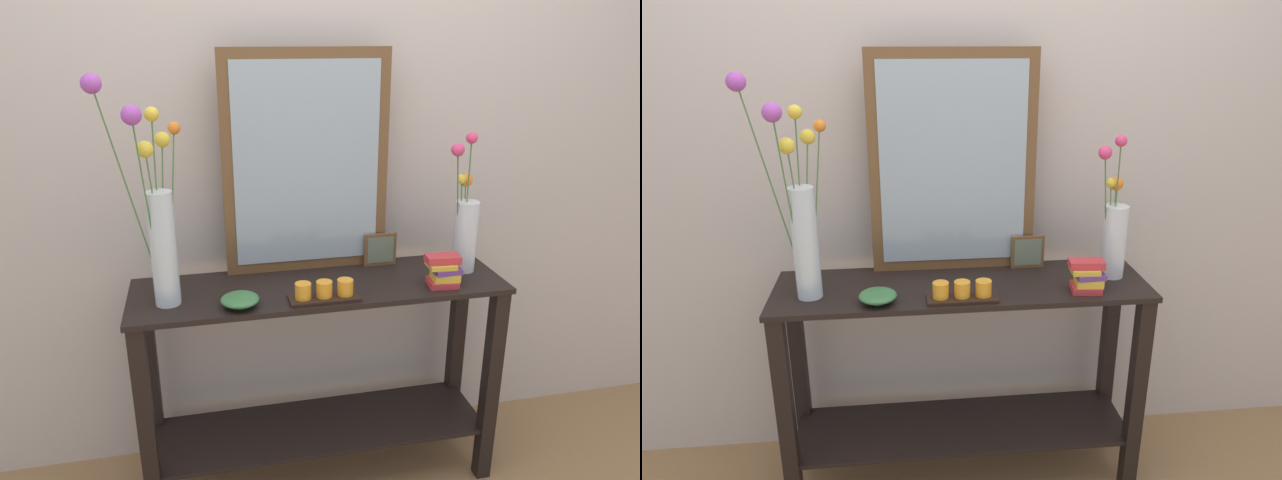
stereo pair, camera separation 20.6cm
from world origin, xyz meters
TOP-DOWN VIEW (x-y plane):
  - ground_plane at (0.00, 0.00)m, footprint 7.00×6.00m
  - wall_back at (0.00, 0.31)m, footprint 6.40×0.08m
  - console_table at (0.00, 0.00)m, footprint 1.36×0.39m
  - mirror_leaning at (-0.02, 0.16)m, footprint 0.62×0.03m
  - tall_vase_left at (-0.55, -0.05)m, footprint 0.27×0.25m
  - vase_right at (0.57, 0.02)m, footprint 0.14×0.13m
  - candle_tray at (-0.01, -0.13)m, footprint 0.24×0.09m
  - picture_frame_small at (0.27, 0.13)m, footprint 0.13×0.01m
  - decorative_bowl at (-0.30, -0.12)m, footprint 0.13×0.13m
  - book_stack at (0.43, -0.11)m, footprint 0.13×0.10m

SIDE VIEW (x-z plane):
  - ground_plane at x=0.00m, z-range -0.02..0.00m
  - console_table at x=0.00m, z-range 0.09..0.94m
  - decorative_bowl at x=-0.30m, z-range 0.85..0.89m
  - candle_tray at x=-0.01m, z-range 0.84..0.91m
  - book_stack at x=0.43m, z-range 0.85..0.96m
  - picture_frame_small at x=0.27m, z-range 0.85..0.98m
  - vase_right at x=0.57m, z-range 0.76..1.29m
  - tall_vase_left at x=-0.55m, z-range 0.76..1.52m
  - mirror_leaning at x=-0.02m, z-range 0.85..1.67m
  - wall_back at x=0.00m, z-range 0.00..2.70m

